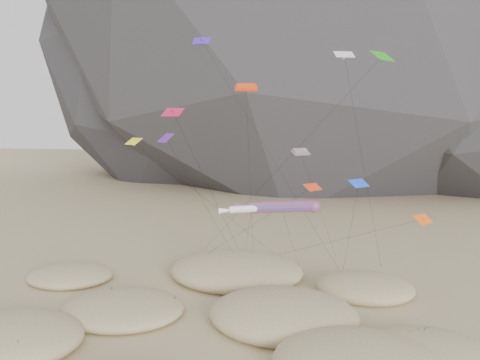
{
  "coord_description": "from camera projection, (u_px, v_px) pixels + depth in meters",
  "views": [
    {
      "loc": [
        8.14,
        -38.0,
        19.39
      ],
      "look_at": [
        -1.12,
        12.0,
        12.86
      ],
      "focal_mm": 35.0,
      "sensor_mm": 36.0,
      "label": 1
    }
  ],
  "objects": [
    {
      "name": "orange_parafoil",
      "position": [
        246.0,
        90.0,
        51.42
      ],
      "size": [
        2.59,
        14.49,
        23.43
      ],
      "color": "#F0350C",
      "rests_on": "ground"
    },
    {
      "name": "dunes",
      "position": [
        226.0,
        311.0,
        46.09
      ],
      "size": [
        49.79,
        40.86,
        3.84
      ],
      "color": "#CCB789",
      "rests_on": "ground"
    },
    {
      "name": "rainbow_tube_kite",
      "position": [
        279.0,
        207.0,
        48.67
      ],
      "size": [
        9.1,
        16.92,
        11.44
      ],
      "color": "#FF361A",
      "rests_on": "ground"
    },
    {
      "name": "delta_kites",
      "position": [
        277.0,
        127.0,
        49.2
      ],
      "size": [
        32.49,
        19.48,
        28.66
      ],
      "color": "#C31248",
      "rests_on": "ground"
    },
    {
      "name": "dune_grass",
      "position": [
        232.0,
        311.0,
        45.58
      ],
      "size": [
        40.35,
        28.23,
        1.53
      ],
      "color": "black",
      "rests_on": "ground"
    },
    {
      "name": "multi_parafoil",
      "position": [
        301.0,
        154.0,
        52.62
      ],
      "size": [
        5.65,
        14.24,
        16.27
      ],
      "color": "#F64419",
      "rests_on": "ground"
    },
    {
      "name": "kite_stakes",
      "position": [
        276.0,
        265.0,
        62.37
      ],
      "size": [
        25.33,
        6.28,
        0.3
      ],
      "color": "#3F2D1E",
      "rests_on": "ground"
    },
    {
      "name": "white_tube_kite",
      "position": [
        249.0,
        209.0,
        49.38
      ],
      "size": [
        6.13,
        16.82,
        10.69
      ],
      "color": "white",
      "rests_on": "ground"
    },
    {
      "name": "ground",
      "position": [
        228.0,
        343.0,
        41.0
      ],
      "size": [
        500.0,
        500.0,
        0.0
      ],
      "primitive_type": "plane",
      "color": "#CCB789",
      "rests_on": "ground"
    }
  ]
}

